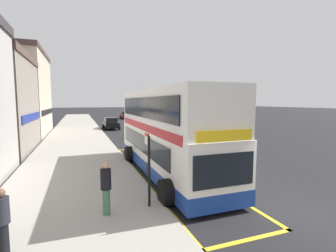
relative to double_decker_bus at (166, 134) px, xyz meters
The scene contains 12 objects.
ground_plane 25.69m from the double_decker_bus, 84.50° to the left, with size 260.00×260.00×0.00m, color black.
pavement_near 25.97m from the double_decker_bus, 100.11° to the left, with size 6.00×76.00×0.14m, color #A39E93.
double_decker_bus is the anchor object (origin of this frame).
bus_bay_markings 2.06m from the double_decker_bus, 101.22° to the left, with size 3.04×13.97×0.01m.
bus_stop_sign 4.49m from the double_decker_bus, 117.81° to the right, with size 0.09×0.51×2.55m.
terrace_corner 23.04m from the double_decker_bus, 120.15° to the left, with size 7.66×11.61×9.47m.
parked_car_maroon_distant 41.90m from the double_decker_bus, 82.57° to the left, with size 2.09×4.20×1.62m.
parked_car_black_ahead 22.09m from the double_decker_bus, 90.43° to the left, with size 2.09×4.20×1.62m.
parked_car_grey_far 15.39m from the double_decker_bus, 61.53° to the left, with size 2.09×4.20×1.62m.
parked_car_teal_behind 48.70m from the double_decker_bus, 81.53° to the left, with size 2.09×4.20×1.62m.
pedestrian_waiting_near_sign 5.56m from the double_decker_bus, 130.61° to the right, with size 0.34×0.34×1.73m.
pedestrian_further_back 8.27m from the double_decker_bus, 137.88° to the right, with size 0.34×0.34×1.64m.
Camera 1 is at (-6.77, -5.48, 3.79)m, focal length 26.13 mm.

